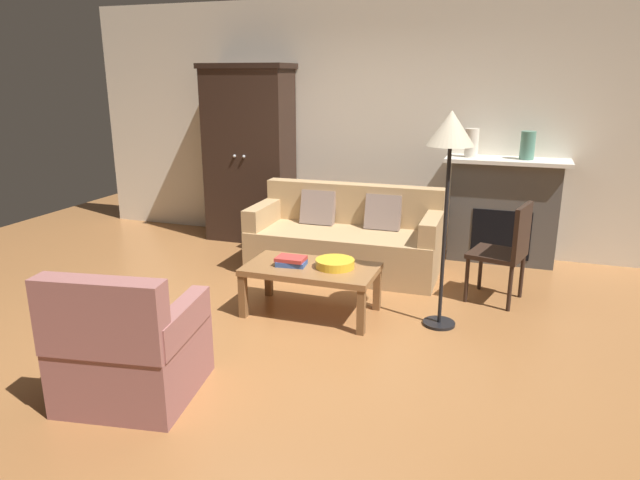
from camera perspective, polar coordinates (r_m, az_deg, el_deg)
The scene contains 14 objects.
ground_plane at distance 4.74m, azimuth -3.08°, elevation -8.31°, with size 9.60×9.60×0.00m, color #9E6638.
back_wall at distance 6.76m, azimuth 5.06°, elevation 11.35°, with size 7.20×0.10×2.80m, color silver.
fireplace at distance 6.44m, azimuth 17.82°, elevation 2.89°, with size 1.26×0.48×1.12m.
armoire at distance 6.97m, azimuth -7.04°, elevation 8.52°, with size 1.06×0.57×2.09m.
couch at distance 5.89m, azimuth 2.60°, elevation -0.05°, with size 1.93×0.88×0.86m.
coffee_table at distance 4.80m, azimuth -0.89°, elevation -3.26°, with size 1.10×0.60×0.42m.
fruit_bowl at distance 4.74m, azimuth 1.50°, elevation -2.35°, with size 0.33×0.33×0.07m, color gold.
book_stack at distance 4.80m, azimuth -2.88°, elevation -2.12°, with size 0.26×0.20×0.07m.
mantel_vase_cream at distance 6.32m, azimuth 14.88°, elevation 9.35°, with size 0.14×0.14×0.30m, color beige.
mantel_vase_jade at distance 6.30m, azimuth 20.01°, elevation 8.86°, with size 0.15×0.15×0.29m, color slate.
armchair_near_left at distance 3.79m, azimuth -18.51°, elevation -10.47°, with size 0.88×0.88×0.88m.
side_chair_wooden at distance 5.26m, azimuth 18.21°, elevation -0.66°, with size 0.53×0.53×0.90m.
floor_lamp at distance 4.42m, azimuth 12.88°, elevation 9.53°, with size 0.36×0.36×1.71m.
dog at distance 4.96m, azimuth -22.35°, elevation -5.37°, with size 0.52×0.37×0.39m.
Camera 1 is at (1.65, -3.98, 1.96)m, focal length 32.07 mm.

